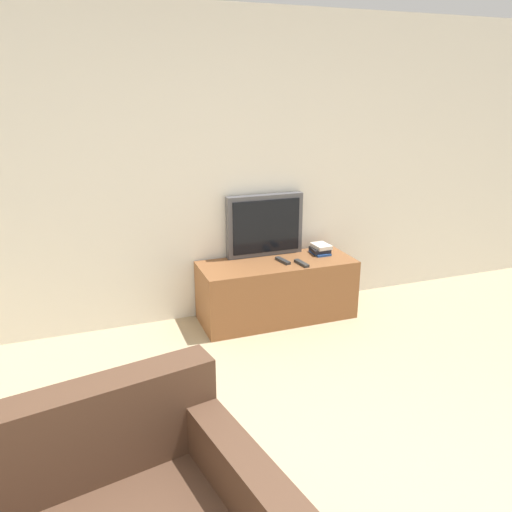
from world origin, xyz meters
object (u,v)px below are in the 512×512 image
at_px(book_stack, 320,249).
at_px(remote_on_stand, 283,261).
at_px(tv_stand, 277,290).
at_px(remote_secondary, 302,263).
at_px(television, 265,225).

height_order(book_stack, remote_on_stand, book_stack).
bearing_deg(tv_stand, remote_secondary, -40.16).
distance_m(television, book_stack, 0.56).
height_order(television, remote_secondary, television).
bearing_deg(television, book_stack, -16.08).
bearing_deg(book_stack, television, 163.92).
xyz_separation_m(tv_stand, television, (-0.03, 0.22, 0.54)).
bearing_deg(book_stack, remote_on_stand, -166.49).
relative_size(book_stack, remote_on_stand, 1.06).
bearing_deg(tv_stand, television, 98.33).
bearing_deg(book_stack, tv_stand, -170.52).
bearing_deg(remote_on_stand, television, 107.22).
distance_m(television, remote_on_stand, 0.36).
relative_size(remote_on_stand, remote_secondary, 1.00).
relative_size(tv_stand, television, 1.94).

